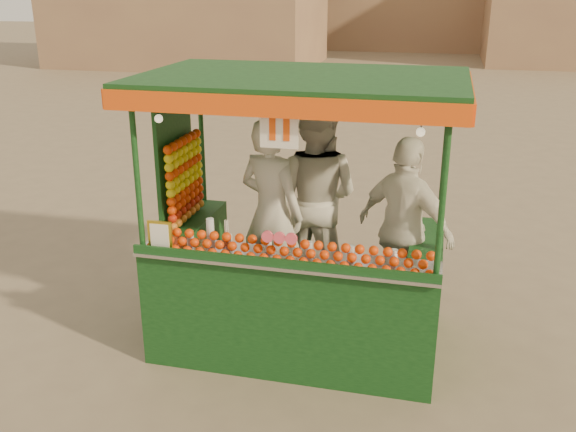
% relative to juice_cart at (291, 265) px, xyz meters
% --- Properties ---
extents(ground, '(90.00, 90.00, 0.00)m').
position_rel_juice_cart_xyz_m(ground, '(0.10, -0.10, -0.78)').
color(ground, '#6D5E4E').
rests_on(ground, ground).
extents(juice_cart, '(2.65, 1.72, 2.41)m').
position_rel_juice_cart_xyz_m(juice_cart, '(0.00, 0.00, 0.00)').
color(juice_cart, black).
rests_on(juice_cart, ground).
extents(vendor_left, '(0.75, 0.63, 1.76)m').
position_rel_juice_cart_xyz_m(vendor_left, '(-0.23, 0.22, 0.38)').
color(vendor_left, beige).
rests_on(vendor_left, ground).
extents(vendor_middle, '(0.99, 0.83, 1.85)m').
position_rel_juice_cart_xyz_m(vendor_middle, '(0.08, 0.63, 0.42)').
color(vendor_middle, beige).
rests_on(vendor_middle, ground).
extents(vendor_right, '(1.02, 0.83, 1.63)m').
position_rel_juice_cart_xyz_m(vendor_right, '(0.95, 0.28, 0.31)').
color(vendor_right, white).
rests_on(vendor_right, ground).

